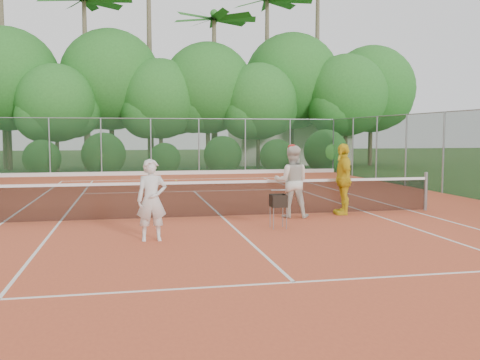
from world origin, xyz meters
name	(u,v)px	position (x,y,z in m)	size (l,w,h in m)	color
ground	(222,218)	(0.00, 0.00, 0.00)	(120.00, 120.00, 0.00)	#274619
clay_court	(222,217)	(0.00, 0.00, 0.01)	(18.00, 36.00, 0.02)	#C5502D
club_building	(288,143)	(9.00, 24.00, 1.50)	(8.00, 5.00, 3.00)	beige
tennis_net	(222,198)	(0.00, 0.00, 0.53)	(11.97, 0.10, 1.10)	gray
player_white	(152,200)	(-1.94, -2.82, 0.86)	(0.61, 0.40, 1.69)	silver
player_center_grp	(292,181)	(1.79, -0.44, 0.97)	(1.08, 0.93, 1.92)	silver
player_yellow	(343,179)	(3.32, -0.21, 0.99)	(1.13, 0.47, 1.94)	yellow
ball_hopper	(278,201)	(1.01, -1.94, 0.65)	(0.35, 0.35, 0.79)	gray
stray_ball_a	(176,180)	(-0.30, 11.05, 0.05)	(0.07, 0.07, 0.07)	yellow
stray_ball_b	(188,183)	(0.11, 9.65, 0.05)	(0.07, 0.07, 0.07)	yellow
stray_ball_c	(197,182)	(0.53, 9.90, 0.05)	(0.07, 0.07, 0.07)	#E5EF37
court_markings	(222,217)	(0.00, 0.00, 0.02)	(11.03, 23.83, 0.01)	white
fence_back	(175,147)	(0.00, 15.00, 1.52)	(18.07, 0.07, 3.00)	#19381E
tropical_treeline	(191,88)	(1.43, 20.22, 5.11)	(32.10, 8.49, 15.03)	brown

